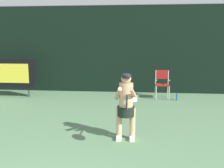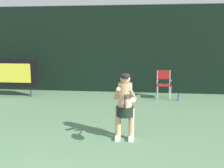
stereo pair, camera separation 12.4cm
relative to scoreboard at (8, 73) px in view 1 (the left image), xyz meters
The scene contains 6 objects.
backdrop_screen 4.06m from the scoreboard, 19.67° to the left, with size 18.00×0.12×3.66m.
scoreboard is the anchor object (origin of this frame).
umpire_chair 6.04m from the scoreboard, ahead, with size 0.52×0.44×1.08m.
water_bottle 6.61m from the scoreboard, ahead, with size 0.07×0.07×0.27m.
tennis_player 6.15m from the scoreboard, 38.79° to the right, with size 0.53×0.60×1.51m.
tennis_racket 6.57m from the scoreboard, 42.74° to the right, with size 0.03×0.60×0.31m.
Camera 1 is at (1.24, -1.99, 2.22)m, focal length 39.49 mm.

